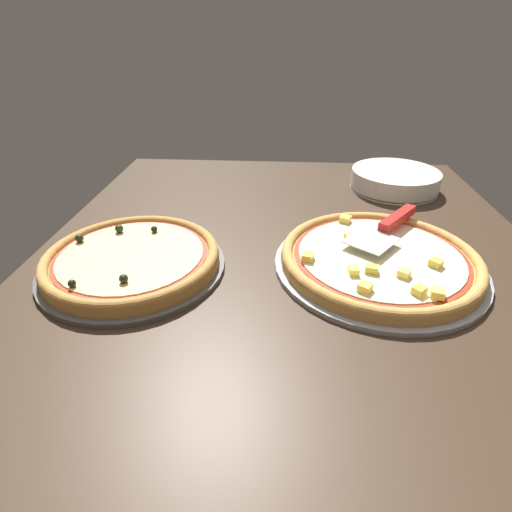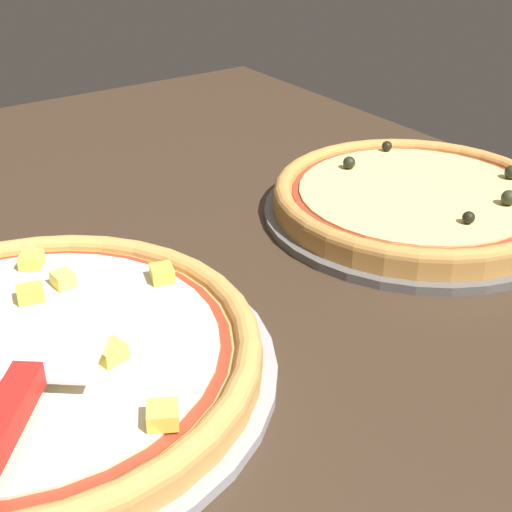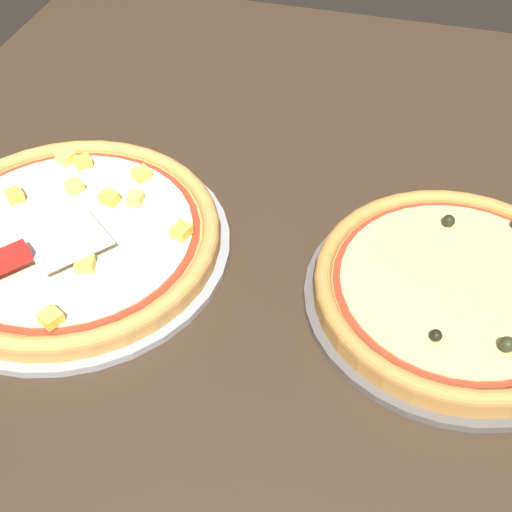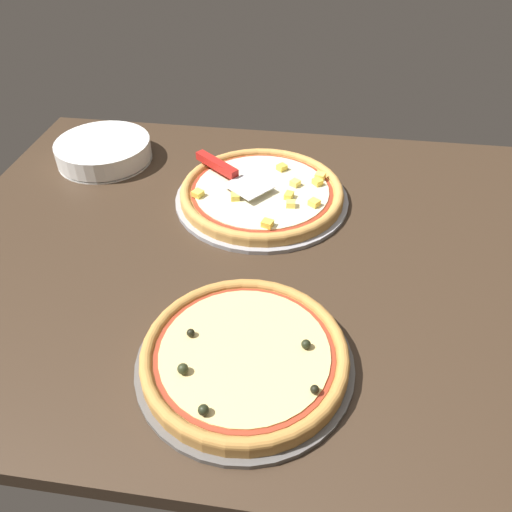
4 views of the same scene
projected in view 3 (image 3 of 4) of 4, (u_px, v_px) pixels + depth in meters
ground_plane at (211, 264)px, 93.13cm from camera, size 143.68×108.08×3.60cm
pizza_pan_front at (72, 245)px, 92.33cm from camera, size 41.21×41.21×1.00cm
pizza_front at (69, 234)px, 91.01cm from camera, size 38.74×38.74×3.51cm
pizza_pan_back at (454, 297)px, 85.96cm from camera, size 36.16×36.16×1.00cm
pizza_back at (458, 285)px, 84.44cm from camera, size 33.99×33.99×4.27cm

